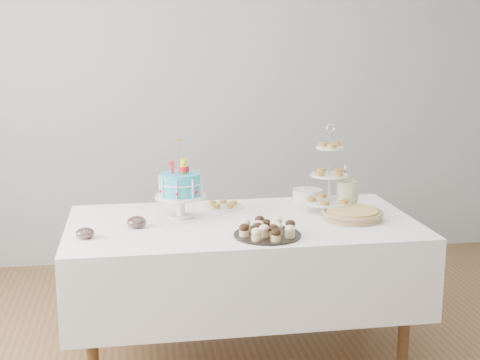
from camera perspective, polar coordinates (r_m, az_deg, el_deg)
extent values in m
cube|color=#999C9E|center=(5.27, -2.90, 7.50)|extent=(5.00, 0.04, 2.70)
cube|color=#999C9E|center=(1.42, 15.90, -5.39)|extent=(5.00, 0.04, 2.70)
cube|color=white|center=(3.78, 0.20, -6.82)|extent=(1.92, 1.02, 0.45)
cylinder|color=brown|center=(3.47, -12.55, -12.61)|extent=(0.06, 0.06, 0.67)
cylinder|color=brown|center=(3.74, 13.89, -10.81)|extent=(0.06, 0.06, 0.67)
cylinder|color=brown|center=(4.15, -12.03, -8.38)|extent=(0.06, 0.06, 0.67)
cylinder|color=brown|center=(4.38, 10.09, -7.21)|extent=(0.06, 0.06, 0.67)
cylinder|color=#2EA5CA|center=(3.74, -5.11, -0.34)|extent=(0.22, 0.22, 0.12)
torus|color=silver|center=(3.74, -5.11, -0.25)|extent=(0.24, 0.24, 0.01)
cube|color=red|center=(3.72, -5.78, 1.10)|extent=(0.02, 0.02, 0.07)
cylinder|color=#397AF2|center=(3.68, -4.28, 1.01)|extent=(0.01, 0.01, 0.07)
cylinder|color=silver|center=(3.74, -5.22, 1.97)|extent=(0.00, 0.00, 0.17)
cylinder|color=#FFB146|center=(3.73, -5.24, 3.37)|extent=(0.04, 0.04, 0.01)
cylinder|color=black|center=(3.44, 2.35, -4.71)|extent=(0.35, 0.35, 0.01)
ellipsoid|color=black|center=(3.41, 1.25, -3.95)|extent=(0.05, 0.05, 0.04)
ellipsoid|color=beige|center=(3.44, 3.47, -3.85)|extent=(0.05, 0.05, 0.04)
cylinder|color=tan|center=(3.79, 9.55, -3.03)|extent=(0.32, 0.32, 0.04)
cylinder|color=tan|center=(3.79, 9.56, -2.67)|extent=(0.29, 0.29, 0.02)
torus|color=tan|center=(3.79, 9.56, -2.74)|extent=(0.35, 0.35, 0.02)
cylinder|color=silver|center=(3.89, 7.65, 0.70)|extent=(0.01, 0.01, 0.47)
cylinder|color=silver|center=(3.93, 7.58, -1.87)|extent=(0.27, 0.27, 0.01)
cylinder|color=silver|center=(3.90, 7.64, 0.42)|extent=(0.22, 0.22, 0.01)
cylinder|color=silver|center=(3.87, 7.71, 2.76)|extent=(0.16, 0.16, 0.01)
torus|color=silver|center=(3.85, 7.75, 4.40)|extent=(0.05, 0.01, 0.05)
cylinder|color=silver|center=(4.18, 5.79, -1.29)|extent=(0.19, 0.19, 0.07)
cylinder|color=silver|center=(4.00, -1.43, -2.28)|extent=(0.23, 0.23, 0.01)
ellipsoid|color=silver|center=(3.48, -13.08, -4.44)|extent=(0.10, 0.10, 0.06)
cylinder|color=#4E0F06|center=(3.48, -13.07, -4.51)|extent=(0.07, 0.07, 0.03)
ellipsoid|color=silver|center=(3.62, -8.81, -3.56)|extent=(0.11, 0.11, 0.06)
cylinder|color=#4E0F06|center=(3.62, -8.81, -3.64)|extent=(0.07, 0.07, 0.03)
cylinder|color=beige|center=(3.97, 9.12, -1.32)|extent=(0.12, 0.12, 0.18)
cylinder|color=beige|center=(3.98, 9.99, -1.07)|extent=(0.01, 0.01, 0.09)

